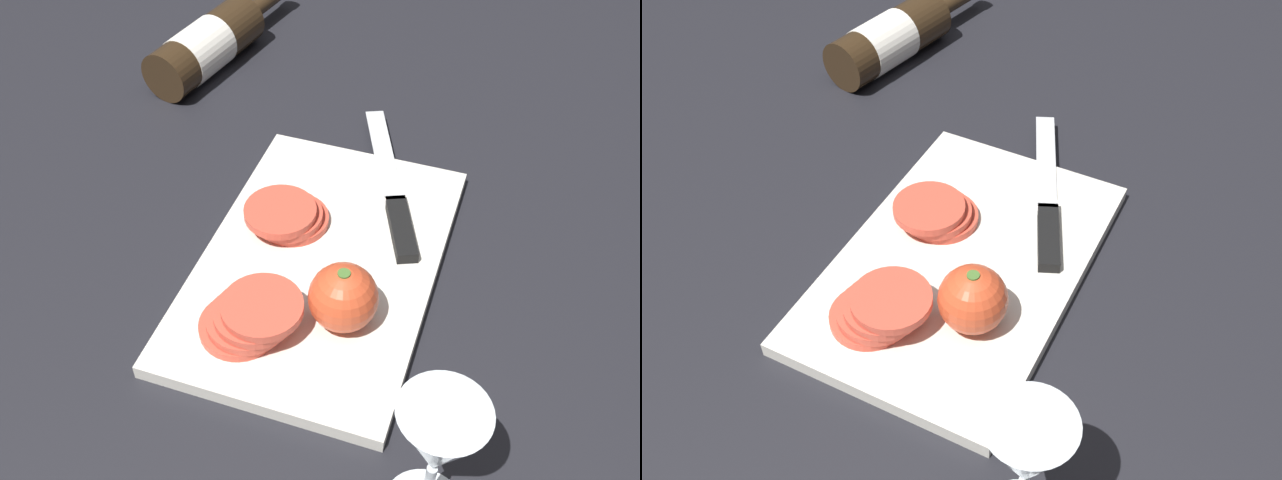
# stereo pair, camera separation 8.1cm
# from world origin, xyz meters

# --- Properties ---
(ground_plane) EXTENTS (3.00, 3.00, 0.00)m
(ground_plane) POSITION_xyz_m (0.00, 0.00, 0.00)
(ground_plane) COLOR black
(cutting_board) EXTENTS (0.39, 0.25, 0.02)m
(cutting_board) POSITION_xyz_m (0.07, -0.04, 0.01)
(cutting_board) COLOR silver
(cutting_board) RESTS_ON ground_plane
(wine_bottle) EXTENTS (0.32, 0.12, 0.08)m
(wine_bottle) POSITION_xyz_m (0.42, 0.25, 0.04)
(wine_bottle) COLOR #332314
(wine_bottle) RESTS_ON ground_plane
(wine_glass) EXTENTS (0.07, 0.07, 0.15)m
(wine_glass) POSITION_xyz_m (-0.16, -0.21, 0.11)
(wine_glass) COLOR silver
(wine_glass) RESTS_ON ground_plane
(whole_tomato) EXTENTS (0.07, 0.07, 0.07)m
(whole_tomato) POSITION_xyz_m (-0.00, -0.09, 0.05)
(whole_tomato) COLOR #DB4C28
(whole_tomato) RESTS_ON cutting_board
(knife) EXTENTS (0.27, 0.13, 0.01)m
(knife) POSITION_xyz_m (0.17, -0.10, 0.02)
(knife) COLOR silver
(knife) RESTS_ON cutting_board
(tomato_slice_stack_near) EXTENTS (0.10, 0.09, 0.03)m
(tomato_slice_stack_near) POSITION_xyz_m (0.11, 0.02, 0.03)
(tomato_slice_stack_near) COLOR #DB4C38
(tomato_slice_stack_near) RESTS_ON cutting_board
(tomato_slice_stack_far) EXTENTS (0.09, 0.11, 0.04)m
(tomato_slice_stack_far) POSITION_xyz_m (-0.04, -0.00, 0.04)
(tomato_slice_stack_far) COLOR #DB4C38
(tomato_slice_stack_far) RESTS_ON cutting_board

